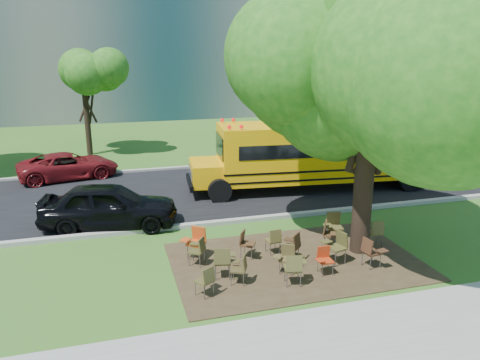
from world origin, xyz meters
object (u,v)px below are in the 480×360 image
object	(u,v)px
chair_3	(286,256)
chair_6	(337,244)
chair_5	(324,258)
chair_9	(196,239)
chair_10	(246,242)
chair_14	(333,224)
chair_11	(293,245)
chair_4	(294,266)
chair_7	(371,250)
chair_12	(329,232)
school_bus	(338,151)
chair_8	(198,248)
main_tree	(373,59)
chair_15	(274,238)
chair_0	(206,278)
bg_car_red	(69,166)
chair_2	(240,266)
black_car	(109,206)
chair_1	(223,259)
chair_13	(376,230)

from	to	relation	value
chair_3	chair_6	world-z (taller)	chair_6
chair_5	chair_9	xyz separation A→B (m)	(-3.14, 1.95, 0.10)
chair_10	chair_14	distance (m)	3.03
chair_11	chair_3	bearing A→B (deg)	-172.24
chair_4	chair_11	distance (m)	1.35
chair_9	chair_11	world-z (taller)	chair_9
chair_9	chair_10	bearing A→B (deg)	-158.25
chair_7	chair_12	bearing A→B (deg)	-169.85
school_bus	chair_11	bearing A→B (deg)	-120.18
chair_8	chair_5	bearing A→B (deg)	-81.97
chair_12	main_tree	bearing A→B (deg)	90.56
main_tree	chair_7	distance (m)	5.23
chair_4	chair_12	world-z (taller)	chair_4
chair_6	chair_15	xyz separation A→B (m)	(-1.50, 1.07, -0.09)
chair_7	chair_11	distance (m)	2.16
chair_3	main_tree	bearing A→B (deg)	-132.28
chair_5	chair_3	bearing A→B (deg)	-18.72
school_bus	chair_9	bearing A→B (deg)	-137.52
main_tree	school_bus	bearing A→B (deg)	68.70
chair_0	chair_10	xyz separation A→B (m)	(1.57, 1.87, 0.01)
chair_7	bg_car_red	size ratio (longest dim) A/B	0.20
chair_3	bg_car_red	size ratio (longest dim) A/B	0.18
chair_4	chair_10	distance (m)	2.08
chair_2	chair_8	xyz separation A→B (m)	(-0.83, 1.38, 0.02)
black_car	chair_10	bearing A→B (deg)	-123.34
chair_2	chair_14	xyz separation A→B (m)	(3.60, 1.88, 0.09)
chair_10	main_tree	bearing A→B (deg)	115.59
chair_5	chair_0	bearing A→B (deg)	7.20
chair_8	chair_11	world-z (taller)	chair_11
chair_6	chair_8	size ratio (longest dim) A/B	1.13
chair_9	chair_1	bearing A→B (deg)	144.39
chair_2	chair_10	xyz separation A→B (m)	(0.59, 1.47, 0.01)
school_bus	chair_0	distance (m)	10.82
chair_5	chair_14	size ratio (longest dim) A/B	0.81
chair_9	black_car	world-z (taller)	black_car
chair_5	chair_7	bearing A→B (deg)	-179.79
chair_14	bg_car_red	xyz separation A→B (m)	(-8.52, 10.21, 0.03)
main_tree	chair_5	world-z (taller)	main_tree
main_tree	chair_6	xyz separation A→B (m)	(-1.04, -0.55, -5.07)
chair_0	chair_1	bearing A→B (deg)	19.68
chair_7	bg_car_red	world-z (taller)	bg_car_red
chair_13	chair_15	world-z (taller)	chair_13
chair_8	black_car	world-z (taller)	black_car
chair_1	chair_8	world-z (taller)	chair_1
chair_14	chair_15	bearing A→B (deg)	21.94
chair_10	chair_13	size ratio (longest dim) A/B	0.94
chair_3	chair_5	xyz separation A→B (m)	(0.96, -0.36, -0.02)
chair_8	chair_15	size ratio (longest dim) A/B	1.04
chair_4	chair_9	distance (m)	3.15
chair_8	chair_14	world-z (taller)	chair_14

